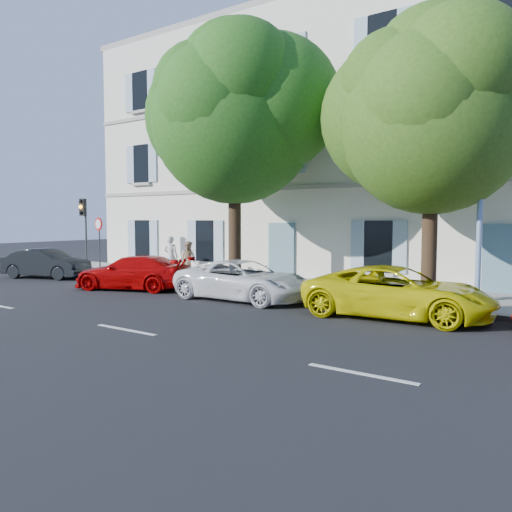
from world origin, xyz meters
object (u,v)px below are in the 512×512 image
Objects in this scene: traffic_light at (84,219)px; pedestrian_a at (171,256)px; car_dark_sedan at (46,263)px; road_sign at (99,233)px; car_white_coupe at (243,280)px; car_yellow_supercar at (397,292)px; tree_right at (432,122)px; street_lamp at (481,149)px; pedestrian_b at (188,259)px; car_red_coupe at (133,272)px; tree_left at (234,122)px.

pedestrian_a is (4.78, 0.88, -1.62)m from traffic_light.
road_sign is (1.87, 1.47, 1.35)m from car_dark_sedan.
pedestrian_a is at bearing 65.91° from car_white_coupe.
car_yellow_supercar is 15.89m from traffic_light.
tree_right is 1.64m from street_lamp.
tree_right is at bearing 1.66° from road_sign.
pedestrian_b is (5.94, 2.92, 0.27)m from car_dark_sedan.
tree_right is (5.47, 1.75, 4.80)m from car_white_coupe.
car_red_coupe is 2.51× the size of pedestrian_a.
tree_right is at bearing 171.15° from street_lamp.
road_sign is at bearing 80.61° from car_yellow_supercar.
street_lamp reaches higher than car_white_coupe.
traffic_light reaches higher than car_red_coupe.
car_red_coupe is at bearing -143.69° from tree_left.
traffic_light reaches higher than car_white_coupe.
street_lamp is 4.39× the size of pedestrian_a.
road_sign is at bearing -175.69° from tree_left.
car_red_coupe is at bearing 88.19° from car_yellow_supercar.
car_red_coupe is at bearing -22.54° from road_sign.
pedestrian_a is (-12.57, 0.97, -3.52)m from street_lamp.
pedestrian_a is (3.30, 1.18, -0.97)m from road_sign.
pedestrian_a is at bearing 176.12° from tree_right.
tree_right is 3.21× the size of road_sign.
street_lamp is 4.98× the size of pedestrian_b.
tree_left is (9.14, 2.01, 5.60)m from car_dark_sedan.
street_lamp is at bearing 175.24° from pedestrian_b.
pedestrian_b is at bearing 164.16° from tree_left.
street_lamp is at bearing -50.75° from car_yellow_supercar.
pedestrian_a reaches higher than car_yellow_supercar.
car_yellow_supercar is 10.53m from pedestrian_b.
car_dark_sedan is 10.91m from tree_left.
car_yellow_supercar is at bearing -5.47° from road_sign.
car_white_coupe is at bearing -8.38° from road_sign.
pedestrian_b is (-0.11, 3.19, 0.29)m from car_red_coupe.
traffic_light is (-8.75, -0.24, -3.61)m from tree_left.
car_red_coupe is 0.89× the size of car_yellow_supercar.
tree_right is 2.39× the size of traffic_light.
road_sign is 1.65× the size of pedestrian_b.
tree_right is (7.25, -0.13, -0.81)m from tree_left.
car_red_coupe is (6.04, -0.26, -0.02)m from car_dark_sedan.
street_lamp reaches higher than pedestrian_a.
street_lamp is (15.88, 0.21, 2.55)m from road_sign.
tree_left reaches higher than car_white_coupe.
tree_left is at bearing 177.74° from street_lamp.
tree_right is (0.31, 1.78, 4.76)m from car_yellow_supercar.
pedestrian_a is (-5.74, 2.51, 0.38)m from car_white_coupe.
tree_right reaches higher than car_dark_sedan.
traffic_light is at bearing -30.87° from car_dark_sedan.
car_dark_sedan is 2.73m from road_sign.
traffic_light is 0.45× the size of street_lamp.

